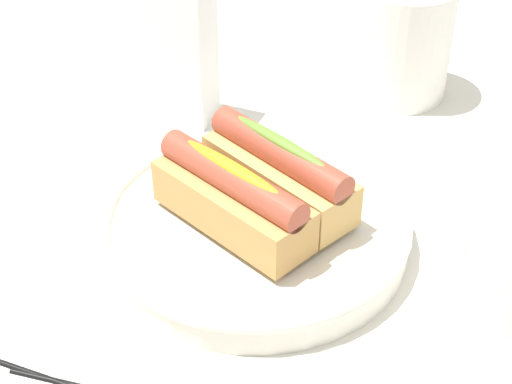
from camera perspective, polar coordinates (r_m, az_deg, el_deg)
The scene contains 7 objects.
ground_plane at distance 0.71m, azimuth -2.12°, elevation -2.85°, with size 2.40×2.40×0.00m, color silver.
serving_bowl at distance 0.69m, azimuth 0.00°, elevation -2.35°, with size 0.27×0.27×0.03m.
hotdog_front at distance 0.65m, azimuth -1.76°, elevation -0.44°, with size 0.16×0.09×0.06m.
hotdog_back at distance 0.68m, azimuth 1.69°, elevation 1.48°, with size 0.16×0.10×0.06m.
water_glass at distance 0.64m, azimuth 17.62°, elevation -5.60°, with size 0.07×0.07×0.09m.
paper_towel_roll at distance 0.91m, azimuth 10.59°, elevation 10.78°, with size 0.11×0.11×0.13m.
napkin_box at distance 0.85m, azimuth -6.77°, elevation 10.13°, with size 0.11×0.04×0.15m, color white.
Camera 1 is at (0.29, -0.47, 0.45)m, focal length 54.90 mm.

